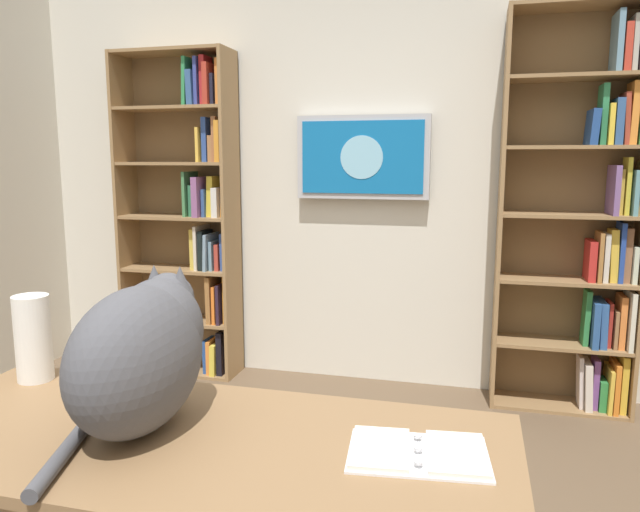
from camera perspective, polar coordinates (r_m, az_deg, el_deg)
The scene contains 8 objects.
wall_back at distance 3.81m, azimuth 4.18°, elevation 8.02°, with size 4.52×0.06×2.70m, color silver.
bookshelf_left at distance 3.64m, azimuth 24.16°, elevation 3.18°, with size 0.76×0.28×2.24m.
bookshelf_right at distance 4.02m, azimuth -12.08°, elevation 3.77°, with size 0.77×0.28×2.11m.
wall_mounted_tv at distance 3.73m, azimuth 4.09°, elevation 9.36°, with size 0.82×0.07×0.51m.
desk at distance 1.64m, azimuth -12.37°, elevation -19.91°, with size 1.62×0.70×0.73m.
cat at distance 1.64m, azimuth -16.42°, elevation -8.54°, with size 0.29×0.61×0.41m.
open_binder at distance 1.51m, azimuth 9.33°, elevation -17.98°, with size 0.35×0.25×0.02m.
paper_towel_roll at distance 2.11m, azimuth -25.67°, elevation -7.06°, with size 0.11×0.11×0.27m, color white.
Camera 1 is at (-0.69, 1.52, 1.43)m, focal length 33.58 mm.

